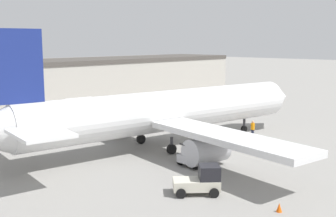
{
  "coord_description": "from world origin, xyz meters",
  "views": [
    {
      "loc": [
        -28.87,
        -27.14,
        10.04
      ],
      "look_at": [
        0.0,
        0.0,
        3.69
      ],
      "focal_mm": 45.0,
      "sensor_mm": 36.0,
      "label": 1
    }
  ],
  "objects_px": {
    "airplane": "(160,113)",
    "baggage_tug": "(201,181)",
    "ground_crew_worker": "(253,129)",
    "belt_loader_truck": "(199,153)",
    "safety_cone_near": "(279,207)"
  },
  "relations": [
    {
      "from": "ground_crew_worker",
      "to": "baggage_tug",
      "type": "distance_m",
      "value": 17.7
    },
    {
      "from": "airplane",
      "to": "baggage_tug",
      "type": "xyz_separation_m",
      "value": [
        -6.97,
        -10.52,
        -2.49
      ]
    },
    {
      "from": "airplane",
      "to": "safety_cone_near",
      "type": "height_order",
      "value": "airplane"
    },
    {
      "from": "ground_crew_worker",
      "to": "baggage_tug",
      "type": "xyz_separation_m",
      "value": [
        -16.53,
        -6.33,
        -0.09
      ]
    },
    {
      "from": "airplane",
      "to": "safety_cone_near",
      "type": "relative_size",
      "value": 67.2
    },
    {
      "from": "baggage_tug",
      "to": "ground_crew_worker",
      "type": "bearing_deg",
      "value": 64.84
    },
    {
      "from": "belt_loader_truck",
      "to": "safety_cone_near",
      "type": "bearing_deg",
      "value": -111.37
    },
    {
      "from": "airplane",
      "to": "baggage_tug",
      "type": "height_order",
      "value": "airplane"
    },
    {
      "from": "ground_crew_worker",
      "to": "safety_cone_near",
      "type": "distance_m",
      "value": 19.56
    },
    {
      "from": "ground_crew_worker",
      "to": "belt_loader_truck",
      "type": "distance_m",
      "value": 11.4
    },
    {
      "from": "airplane",
      "to": "ground_crew_worker",
      "type": "height_order",
      "value": "airplane"
    },
    {
      "from": "belt_loader_truck",
      "to": "safety_cone_near",
      "type": "xyz_separation_m",
      "value": [
        -4.46,
        -9.75,
        -0.67
      ]
    },
    {
      "from": "belt_loader_truck",
      "to": "safety_cone_near",
      "type": "distance_m",
      "value": 10.74
    },
    {
      "from": "airplane",
      "to": "ground_crew_worker",
      "type": "xyz_separation_m",
      "value": [
        9.56,
        -4.2,
        -2.4
      ]
    },
    {
      "from": "ground_crew_worker",
      "to": "belt_loader_truck",
      "type": "relative_size",
      "value": 0.59
    }
  ]
}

